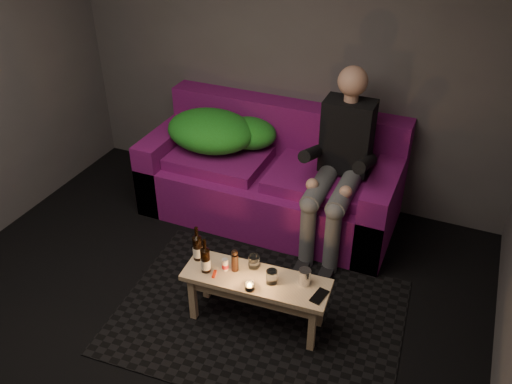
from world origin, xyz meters
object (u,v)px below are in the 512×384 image
sofa (273,178)px  coffee_table (256,286)px  person (340,160)px  steel_cup (305,277)px  beer_bottle_a (197,247)px  beer_bottle_b (205,260)px

sofa → coffee_table: bearing=-72.9°
person → steel_cup: (0.09, -1.06, -0.29)m
beer_bottle_a → steel_cup: size_ratio=2.39×
beer_bottle_a → beer_bottle_b: bearing=-40.0°
person → beer_bottle_a: bearing=-120.9°
person → coffee_table: (-0.22, -1.14, -0.42)m
beer_bottle_b → steel_cup: bearing=12.6°
sofa → beer_bottle_a: 1.30m
person → coffee_table: bearing=-100.9°
person → steel_cup: 1.11m
beer_bottle_a → beer_bottle_b: 0.14m
sofa → person: bearing=-15.8°
sofa → person: (0.63, -0.18, 0.41)m
beer_bottle_a → sofa: bearing=88.2°
coffee_table → beer_bottle_a: (-0.45, 0.03, 0.17)m
sofa → steel_cup: 1.44m
sofa → beer_bottle_a: sofa is taller
coffee_table → steel_cup: bearing=14.1°
sofa → beer_bottle_b: 1.40m
coffee_table → beer_bottle_b: 0.38m
coffee_table → steel_cup: steel_cup is taller
sofa → beer_bottle_a: bearing=-91.8°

